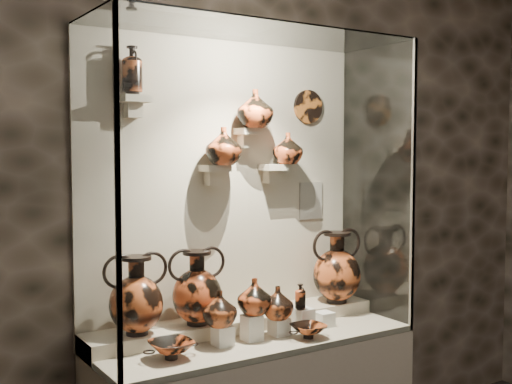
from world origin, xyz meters
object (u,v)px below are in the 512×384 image
Objects in this scene: jug_a at (219,308)px; kylix_left at (171,348)px; amphora_mid at (197,287)px; amphora_right at (336,267)px; amphora_left at (136,295)px; kylix_right at (308,330)px; ovoid_vase_c at (288,148)px; jug_c at (277,303)px; lekythos_small at (300,295)px; ovoid_vase_b at (255,109)px; lekythos_tall at (132,67)px; ovoid_vase_a at (223,146)px; jug_b at (254,296)px.

kylix_left is (-0.28, -0.04, -0.14)m from jug_a.
amphora_mid is 0.92m from amphora_right.
kylix_right is (0.81, -0.32, -0.22)m from amphora_left.
amphora_mid is 0.95m from ovoid_vase_c.
kylix_right is (0.11, -0.12, -0.13)m from jug_c.
lekythos_small is (0.84, -0.20, -0.07)m from amphora_left.
lekythos_small is at bearing -17.50° from amphora_left.
amphora_right is 1.05m from ovoid_vase_b.
kylix_right is at bearing -32.17° from lekythos_tall.
jug_c is at bearing -76.01° from ovoid_vase_a.
ovoid_vase_a is at bearing 51.32° from kylix_left.
ovoid_vase_b reaches higher than amphora_mid.
lekythos_tall is at bearing -169.07° from amphora_right.
jug_b is 1.01m from ovoid_vase_b.
lekythos_small is (0.28, -0.02, -0.02)m from jug_b.
kylix_right is at bearing -72.48° from ovoid_vase_a.
ovoid_vase_c is at bearing -5.84° from lekythos_tall.
jug_a reaches higher than lekythos_small.
ovoid_vase_a is (0.52, 0.06, 0.72)m from amphora_left.
jug_a is 1.26m from lekythos_tall.
jug_a is 0.80× the size of kylix_right.
jug_b is 0.89× the size of ovoid_vase_b.
lekythos_tall reaches higher than ovoid_vase_a.
amphora_mid is at bearing 179.80° from ovoid_vase_b.
ovoid_vase_c is at bearing -179.32° from amphora_right.
jug_b reaches higher than jug_a.
jug_a is 1.00× the size of ovoid_vase_c.
jug_c is at bearing -15.40° from amphora_mid.
ovoid_vase_a reaches higher than amphora_right.
jug_a is at bearing 157.17° from lekythos_small.
amphora_left is 0.73m from jug_c.
jug_a is (0.36, -0.19, -0.07)m from amphora_left.
jug_b is 0.14m from jug_c.
ovoid_vase_a reaches higher than jug_c.
kylix_left is 0.74m from kylix_right.
ovoid_vase_a reaches higher than jug_b.
kylix_right is 1.21m from ovoid_vase_b.
jug_a is 0.21m from jug_b.
amphora_right is 1.56× the size of lekythos_tall.
lekythos_small is at bearing -58.83° from ovoid_vase_a.
ovoid_vase_c is at bearing 71.77° from kylix_right.
lekythos_small is 0.78m from kylix_left.
ovoid_vase_a is (-0.28, 0.37, 0.94)m from kylix_right.
amphora_right is at bearing 10.04° from jug_b.
ovoid_vase_c is (0.59, 0.26, 0.79)m from jug_a.
jug_a is (-0.89, -0.18, -0.09)m from amphora_right.
kylix_left is 1.29× the size of ovoid_vase_a.
lekythos_tall is 0.62m from ovoid_vase_a.
ovoid_vase_c reaches higher than lekythos_small.
ovoid_vase_c is (0.23, 0.01, -0.22)m from ovoid_vase_b.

